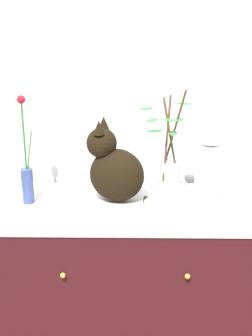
{
  "coord_description": "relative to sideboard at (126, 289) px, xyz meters",
  "views": [
    {
      "loc": [
        0.03,
        -1.96,
        1.81
      ],
      "look_at": [
        0.0,
        0.0,
        1.09
      ],
      "focal_mm": 50.46,
      "sensor_mm": 36.0,
      "label": 1
    }
  ],
  "objects": [
    {
      "name": "vase_glass_clear",
      "position": [
        0.19,
        -0.08,
        0.63
      ],
      "size": [
        0.24,
        0.22,
        0.5
      ],
      "color": "silver",
      "rests_on": "bowl_porcelain"
    },
    {
      "name": "wall_back",
      "position": [
        0.0,
        0.34,
        0.84
      ],
      "size": [
        4.4,
        0.08,
        2.6
      ],
      "primitive_type": "cube",
      "color": "silver",
      "rests_on": "ground_plane"
    },
    {
      "name": "bowl_porcelain",
      "position": [
        0.19,
        -0.08,
        0.48
      ],
      "size": [
        0.22,
        0.22,
        0.05
      ],
      "primitive_type": "cylinder",
      "color": "white",
      "rests_on": "sideboard"
    },
    {
      "name": "jar_lidded_porcelain",
      "position": [
        0.38,
        0.04,
        0.62
      ],
      "size": [
        0.11,
        0.11,
        0.36
      ],
      "color": "white",
      "rests_on": "sideboard"
    },
    {
      "name": "cat_sitting",
      "position": [
        -0.05,
        0.06,
        0.61
      ],
      "size": [
        0.44,
        0.23,
        0.39
      ],
      "color": "black",
      "rests_on": "sideboard"
    },
    {
      "name": "sideboard",
      "position": [
        0.0,
        0.0,
        0.0
      ],
      "size": [
        1.18,
        0.55,
        0.91
      ],
      "color": "#371017",
      "rests_on": "ground_plane"
    },
    {
      "name": "vase_slim_green",
      "position": [
        -0.45,
        0.02,
        0.58
      ],
      "size": [
        0.06,
        0.05,
        0.5
      ],
      "color": "#354987",
      "rests_on": "sideboard"
    }
  ]
}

